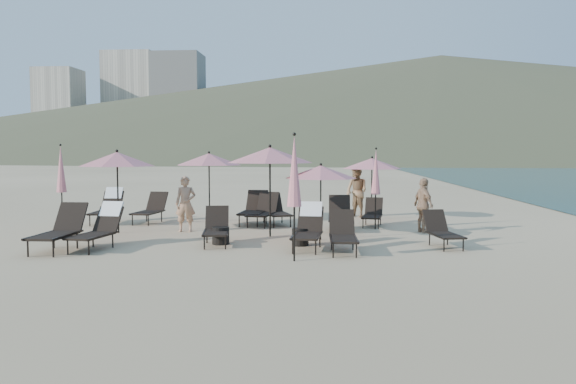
# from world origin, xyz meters

# --- Properties ---
(ground) EXTENTS (800.00, 800.00, 0.00)m
(ground) POSITION_xyz_m (0.00, 0.00, 0.00)
(ground) COLOR #D6BA8C
(ground) RESTS_ON ground
(volcanic_headland) EXTENTS (690.00, 690.00, 55.00)m
(volcanic_headland) POSITION_xyz_m (71.37, 302.62, 26.49)
(volcanic_headland) COLOR brown
(volcanic_headland) RESTS_ON ground
(hotel_skyline) EXTENTS (109.00, 82.00, 55.00)m
(hotel_skyline) POSITION_xyz_m (-93.62, 271.21, 24.18)
(hotel_skyline) COLOR beige
(hotel_skyline) RESTS_ON ground
(lounger_0) EXTENTS (0.71, 1.83, 1.05)m
(lounger_0) POSITION_xyz_m (-5.00, -0.60, 0.49)
(lounger_0) COLOR black
(lounger_0) RESTS_ON ground
(lounger_1) EXTENTS (0.84, 1.78, 1.07)m
(lounger_1) POSITION_xyz_m (-4.19, -0.26, 0.51)
(lounger_1) COLOR black
(lounger_1) RESTS_ON ground
(lounger_2) EXTENTS (0.84, 1.64, 0.90)m
(lounger_2) POSITION_xyz_m (-1.55, 0.51, 0.42)
(lounger_2) COLOR black
(lounger_2) RESTS_ON ground
(lounger_3) EXTENTS (0.74, 1.73, 1.05)m
(lounger_3) POSITION_xyz_m (0.75, 0.17, 0.50)
(lounger_3) COLOR black
(lounger_3) RESTS_ON ground
(lounger_4) EXTENTS (0.66, 1.60, 0.91)m
(lounger_4) POSITION_xyz_m (1.55, -0.29, 0.43)
(lounger_4) COLOR black
(lounger_4) RESTS_ON ground
(lounger_5) EXTENTS (0.82, 1.54, 0.84)m
(lounger_5) POSITION_xyz_m (3.95, 0.62, 0.39)
(lounger_5) COLOR black
(lounger_5) RESTS_ON ground
(lounger_6) EXTENTS (0.77, 1.83, 1.11)m
(lounger_6) POSITION_xyz_m (-5.93, 4.54, 0.53)
(lounger_6) COLOR black
(lounger_6) RESTS_ON ground
(lounger_7) EXTENTS (0.80, 1.73, 0.96)m
(lounger_7) POSITION_xyz_m (-4.56, 4.63, 0.45)
(lounger_7) COLOR black
(lounger_7) RESTS_ON ground
(lounger_8) EXTENTS (0.79, 1.83, 1.03)m
(lounger_8) POSITION_xyz_m (-1.19, 4.63, 0.48)
(lounger_8) COLOR black
(lounger_8) RESTS_ON ground
(lounger_9) EXTENTS (1.15, 1.78, 0.96)m
(lounger_9) POSITION_xyz_m (-0.47, 4.54, 0.45)
(lounger_9) COLOR black
(lounger_9) RESTS_ON ground
(lounger_10) EXTENTS (0.66, 1.71, 0.98)m
(lounger_10) POSITION_xyz_m (1.53, 3.35, 0.46)
(lounger_10) COLOR black
(lounger_10) RESTS_ON ground
(lounger_11) EXTENTS (0.77, 1.53, 0.84)m
(lounger_11) POSITION_xyz_m (2.56, 4.39, 0.39)
(lounger_11) COLOR black
(lounger_11) RESTS_ON ground
(lounger_12) EXTENTS (0.90, 1.81, 0.99)m
(lounger_12) POSITION_xyz_m (-0.85, 4.33, 0.47)
(lounger_12) COLOR black
(lounger_12) RESTS_ON ground
(umbrella_open_0) EXTENTS (2.19, 2.19, 2.36)m
(umbrella_open_0) POSITION_xyz_m (-4.72, 2.28, 2.08)
(umbrella_open_0) COLOR black
(umbrella_open_0) RESTS_ON ground
(umbrella_open_1) EXTENTS (2.31, 2.31, 2.49)m
(umbrella_open_1) POSITION_xyz_m (-0.37, 1.95, 2.20)
(umbrella_open_1) COLOR black
(umbrella_open_1) RESTS_ON ground
(umbrella_open_2) EXTENTS (1.86, 1.86, 2.00)m
(umbrella_open_2) POSITION_xyz_m (1.01, 1.47, 1.77)
(umbrella_open_2) COLOR black
(umbrella_open_2) RESTS_ON ground
(umbrella_open_3) EXTENTS (2.15, 2.15, 2.32)m
(umbrella_open_3) POSITION_xyz_m (-2.72, 5.07, 2.05)
(umbrella_open_3) COLOR black
(umbrella_open_3) RESTS_ON ground
(umbrella_open_4) EXTENTS (2.00, 2.00, 2.15)m
(umbrella_open_4) POSITION_xyz_m (2.64, 6.10, 1.90)
(umbrella_open_4) COLOR black
(umbrella_open_4) RESTS_ON ground
(umbrella_closed_0) EXTENTS (0.31, 0.31, 2.68)m
(umbrella_closed_0) POSITION_xyz_m (0.52, -1.46, 1.87)
(umbrella_closed_0) COLOR black
(umbrella_closed_0) RESTS_ON ground
(umbrella_closed_1) EXTENTS (0.28, 0.28, 2.42)m
(umbrella_closed_1) POSITION_xyz_m (2.58, 3.62, 1.68)
(umbrella_closed_1) COLOR black
(umbrella_closed_1) RESTS_ON ground
(umbrella_closed_2) EXTENTS (0.30, 0.30, 2.53)m
(umbrella_closed_2) POSITION_xyz_m (-6.77, 3.11, 1.76)
(umbrella_closed_2) COLOR black
(umbrella_closed_2) RESTS_ON ground
(side_table_0) EXTENTS (0.43, 0.43, 0.43)m
(side_table_0) POSITION_xyz_m (-1.45, 0.56, 0.21)
(side_table_0) COLOR black
(side_table_0) RESTS_ON ground
(side_table_1) EXTENTS (0.41, 0.41, 0.43)m
(side_table_1) POSITION_xyz_m (0.53, 0.51, 0.21)
(side_table_1) COLOR black
(side_table_1) RESTS_ON ground
(beachgoer_a) EXTENTS (0.62, 0.44, 1.60)m
(beachgoer_a) POSITION_xyz_m (-2.89, 2.68, 0.80)
(beachgoer_a) COLOR tan
(beachgoer_a) RESTS_ON ground
(beachgoer_b) EXTENTS (1.09, 1.11, 1.80)m
(beachgoer_b) POSITION_xyz_m (2.17, 6.80, 0.90)
(beachgoer_b) COLOR #A07A52
(beachgoer_b) RESTS_ON ground
(beachgoer_c) EXTENTS (0.69, 0.99, 1.56)m
(beachgoer_c) POSITION_xyz_m (3.88, 2.98, 0.78)
(beachgoer_c) COLOR tan
(beachgoer_c) RESTS_ON ground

